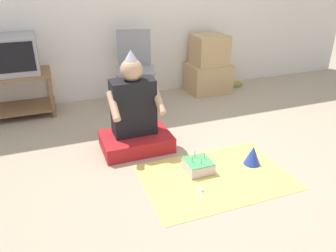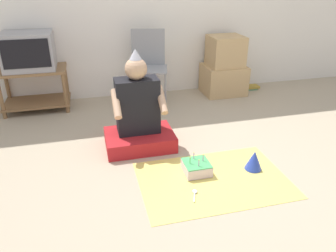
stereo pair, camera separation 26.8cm
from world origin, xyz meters
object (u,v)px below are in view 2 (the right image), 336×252
(tv, at_px, (28,51))
(party_hat_blue, at_px, (254,160))
(cardboard_box_stack, at_px, (224,68))
(folding_chair, at_px, (148,62))
(book_pile, at_px, (251,87))
(birthday_cake, at_px, (196,167))
(person_seated, at_px, (138,117))

(tv, distance_m, party_hat_blue, 2.68)
(cardboard_box_stack, bearing_deg, tv, 179.34)
(folding_chair, height_order, cardboard_box_stack, folding_chair)
(cardboard_box_stack, bearing_deg, book_pile, 5.01)
(party_hat_blue, bearing_deg, birthday_cake, 171.44)
(party_hat_blue, bearing_deg, folding_chair, 107.45)
(folding_chair, relative_size, party_hat_blue, 5.37)
(birthday_cake, height_order, party_hat_blue, party_hat_blue)
(cardboard_box_stack, relative_size, person_seated, 0.83)
(cardboard_box_stack, distance_m, person_seated, 1.77)
(book_pile, relative_size, person_seated, 0.22)
(tv, bearing_deg, folding_chair, -4.87)
(person_seated, bearing_deg, cardboard_box_stack, 40.92)
(person_seated, distance_m, party_hat_blue, 1.09)
(tv, xyz_separation_m, birthday_cake, (1.39, -1.76, -0.64))
(cardboard_box_stack, distance_m, birthday_cake, 2.00)
(tv, bearing_deg, birthday_cake, -51.76)
(tv, distance_m, person_seated, 1.61)
(folding_chair, bearing_deg, birthday_cake, -87.79)
(person_seated, bearing_deg, birthday_cake, -57.05)
(cardboard_box_stack, relative_size, birthday_cake, 3.59)
(cardboard_box_stack, bearing_deg, party_hat_blue, -105.10)
(person_seated, xyz_separation_m, birthday_cake, (0.37, -0.57, -0.24))
(cardboard_box_stack, distance_m, party_hat_blue, 1.89)
(person_seated, height_order, party_hat_blue, person_seated)
(tv, relative_size, book_pile, 2.73)
(folding_chair, height_order, book_pile, folding_chair)
(party_hat_blue, bearing_deg, person_seated, 142.72)
(folding_chair, xyz_separation_m, party_hat_blue, (0.54, -1.72, -0.43))
(folding_chair, xyz_separation_m, cardboard_box_stack, (1.03, 0.09, -0.17))
(tv, xyz_separation_m, party_hat_blue, (1.86, -1.83, -0.61))
(tv, height_order, cardboard_box_stack, tv)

